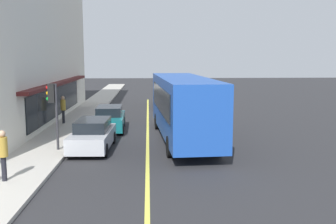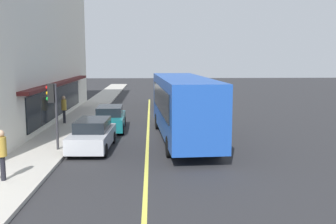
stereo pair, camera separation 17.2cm
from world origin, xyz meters
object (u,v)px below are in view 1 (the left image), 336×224
object	(u,v)px
car_silver	(93,135)
pedestrian_waiting	(3,150)
traffic_light	(53,101)
car_teal	(109,119)
pedestrian_by_curb	(63,107)
bus	(183,105)
car_white	(165,98)

from	to	relation	value
car_silver	pedestrian_waiting	xyz separation A→B (m)	(-5.19, 2.45, 0.54)
traffic_light	car_silver	bearing A→B (deg)	-74.12
car_teal	pedestrian_by_curb	world-z (taller)	pedestrian_by_curb
traffic_light	car_silver	world-z (taller)	traffic_light
car_teal	pedestrian_waiting	world-z (taller)	pedestrian_waiting
bus	car_silver	xyz separation A→B (m)	(-1.96, 4.69, -1.24)
bus	car_teal	distance (m)	5.50
pedestrian_by_curb	car_silver	bearing A→B (deg)	-157.05
traffic_light	car_white	distance (m)	18.56
traffic_light	bus	bearing A→B (deg)	-69.11
bus	car_white	bearing A→B (deg)	1.33
car_silver	car_white	size ratio (longest dim) A/B	1.00
car_white	pedestrian_waiting	size ratio (longest dim) A/B	2.34
bus	car_white	world-z (taller)	bus
bus	traffic_light	bearing A→B (deg)	110.89
car_teal	bus	bearing A→B (deg)	-125.40
car_silver	pedestrian_by_curb	xyz separation A→B (m)	(6.98, 2.96, 0.53)
traffic_light	car_silver	size ratio (longest dim) A/B	0.73
car_white	car_teal	bearing A→B (deg)	161.30
pedestrian_by_curb	car_teal	bearing A→B (deg)	-120.32
bus	traffic_light	distance (m)	6.93
traffic_light	car_white	size ratio (longest dim) A/B	0.73
car_silver	car_teal	bearing A→B (deg)	-3.61
bus	pedestrian_waiting	xyz separation A→B (m)	(-7.15, 7.14, -0.70)
traffic_light	pedestrian_by_curb	size ratio (longest dim) A/B	1.73
car_white	pedestrian_waiting	xyz separation A→B (m)	(-22.12, 6.79, 0.54)
car_teal	car_white	xyz separation A→B (m)	(11.87, -4.02, 0.00)
traffic_light	pedestrian_by_curb	xyz separation A→B (m)	(7.48, 1.19, -1.26)
pedestrian_waiting	car_white	bearing A→B (deg)	-17.07
pedestrian_waiting	pedestrian_by_curb	distance (m)	12.18
car_silver	pedestrian_waiting	world-z (taller)	pedestrian_waiting
car_white	pedestrian_by_curb	world-z (taller)	pedestrian_by_curb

